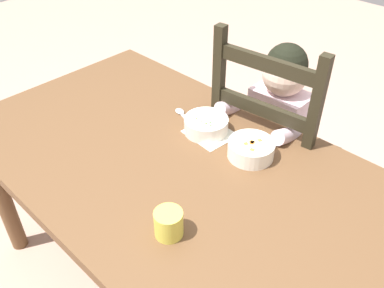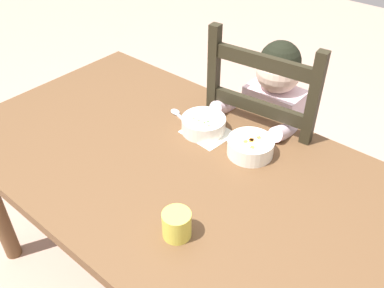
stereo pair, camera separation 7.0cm
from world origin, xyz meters
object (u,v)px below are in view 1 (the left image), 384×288
at_px(drinking_cup, 169,223).
at_px(bowl_of_peas, 206,125).
at_px(dining_chair, 271,155).
at_px(bowl_of_carrots, 251,149).
at_px(dining_table, 172,178).
at_px(spoon, 182,114).
at_px(child_figure, 274,124).

bearing_deg(drinking_cup, bowl_of_peas, 120.52).
bearing_deg(dining_chair, drinking_cup, -78.92).
bearing_deg(bowl_of_carrots, dining_table, -133.17).
bearing_deg(drinking_cup, dining_table, 135.24).
bearing_deg(drinking_cup, dining_chair, 101.08).
bearing_deg(bowl_of_peas, spoon, 173.23).
height_order(dining_chair, child_figure, dining_chair).
bearing_deg(dining_chair, dining_table, -100.07).
relative_size(bowl_of_peas, spoon, 1.15).
bearing_deg(dining_chair, bowl_of_peas, -109.85).
bearing_deg(bowl_of_peas, dining_chair, 70.15).
xyz_separation_m(child_figure, bowl_of_carrots, (0.10, -0.29, 0.09)).
bearing_deg(child_figure, spoon, -130.88).
height_order(dining_chair, bowl_of_carrots, dining_chair).
bearing_deg(bowl_of_carrots, child_figure, 108.97).
distance_m(dining_table, child_figure, 0.49).
relative_size(child_figure, bowl_of_peas, 6.14).
distance_m(dining_chair, bowl_of_peas, 0.40).
bearing_deg(spoon, child_figure, 49.12).
bearing_deg(bowl_of_carrots, spoon, 177.24).
bearing_deg(spoon, bowl_of_peas, -6.77).
xyz_separation_m(bowl_of_peas, bowl_of_carrots, (0.20, 0.00, 0.00)).
bearing_deg(dining_table, bowl_of_carrots, 46.83).
distance_m(dining_table, bowl_of_peas, 0.23).
bearing_deg(dining_table, child_figure, 80.58).
distance_m(child_figure, spoon, 0.37).
relative_size(spoon, drinking_cup, 1.73).
bearing_deg(dining_table, spoon, 127.09).
bearing_deg(child_figure, dining_table, -99.42).
relative_size(child_figure, spoon, 7.08).
distance_m(dining_table, bowl_of_carrots, 0.29).
relative_size(dining_table, drinking_cup, 19.20).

